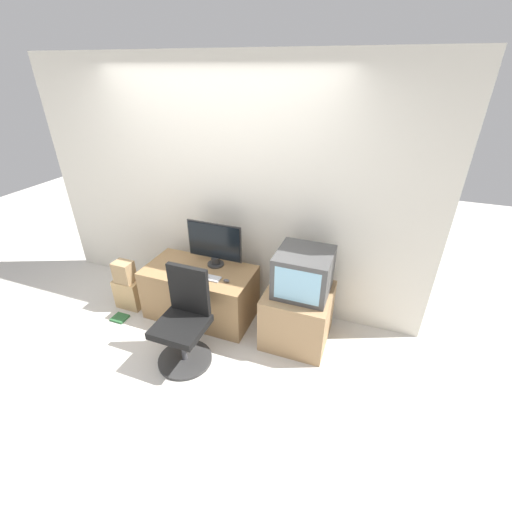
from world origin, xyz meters
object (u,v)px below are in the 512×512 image
at_px(office_chair, 184,324).
at_px(cardboard_box_lower, 129,294).
at_px(main_monitor, 214,244).
at_px(keyboard, 205,277).
at_px(book, 120,318).
at_px(crt_tv, 304,272).
at_px(mouse, 226,281).

xyz_separation_m(office_chair, cardboard_box_lower, (-1.03, 0.46, -0.22)).
bearing_deg(main_monitor, cardboard_box_lower, -161.01).
xyz_separation_m(keyboard, book, (-0.95, -0.31, -0.57)).
bearing_deg(crt_tv, cardboard_box_lower, -174.40).
bearing_deg(office_chair, cardboard_box_lower, 156.16).
distance_m(cardboard_box_lower, book, 0.29).
bearing_deg(mouse, cardboard_box_lower, -176.89).
height_order(main_monitor, office_chair, main_monitor).
bearing_deg(office_chair, keyboard, 95.76).
relative_size(crt_tv, cardboard_box_lower, 1.45).
height_order(keyboard, crt_tv, crt_tv).
xyz_separation_m(main_monitor, book, (-0.94, -0.57, -0.82)).
bearing_deg(cardboard_box_lower, crt_tv, 5.60).
xyz_separation_m(crt_tv, office_chair, (-0.93, -0.65, -0.39)).
height_order(cardboard_box_lower, book, cardboard_box_lower).
bearing_deg(main_monitor, keyboard, -87.96).
bearing_deg(cardboard_box_lower, main_monitor, 18.99).
bearing_deg(cardboard_box_lower, office_chair, -23.84).
distance_m(keyboard, office_chair, 0.56).
bearing_deg(book, mouse, 14.41).
bearing_deg(mouse, book, -165.59).
bearing_deg(crt_tv, main_monitor, 171.85).
bearing_deg(keyboard, cardboard_box_lower, -176.06).
distance_m(main_monitor, mouse, 0.44).
distance_m(main_monitor, crt_tv, 1.00).
height_order(keyboard, cardboard_box_lower, keyboard).
relative_size(office_chair, book, 5.75).
xyz_separation_m(mouse, crt_tv, (0.74, 0.13, 0.19)).
height_order(main_monitor, keyboard, main_monitor).
bearing_deg(book, keyboard, 17.93).
xyz_separation_m(main_monitor, keyboard, (0.01, -0.27, -0.25)).
xyz_separation_m(mouse, office_chair, (-0.19, -0.52, -0.20)).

